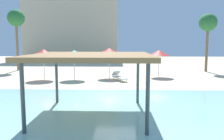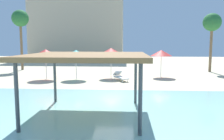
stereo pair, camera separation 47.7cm
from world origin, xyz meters
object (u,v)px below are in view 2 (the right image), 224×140
(shade_pavilion, at_px, (88,57))
(beach_umbrella_teal_5, at_px, (76,53))
(beach_umbrella_red_3, at_px, (46,53))
(beach_umbrella_red_0, at_px, (111,51))
(palm_tree_2, at_px, (212,24))
(palm_tree_0, at_px, (20,20))
(lounge_chair_0, at_px, (120,77))
(beach_umbrella_red_1, at_px, (161,53))

(shade_pavilion, relative_size, beach_umbrella_teal_5, 1.94)
(beach_umbrella_teal_5, bearing_deg, beach_umbrella_red_3, -176.72)
(beach_umbrella_red_0, relative_size, palm_tree_2, 0.43)
(palm_tree_0, bearing_deg, shade_pavilion, -57.46)
(palm_tree_2, bearing_deg, shade_pavilion, -123.74)
(beach_umbrella_teal_5, bearing_deg, lounge_chair_0, -8.03)
(beach_umbrella_red_3, bearing_deg, beach_umbrella_red_0, 12.71)
(palm_tree_2, bearing_deg, palm_tree_0, 178.28)
(beach_umbrella_red_0, height_order, beach_umbrella_red_3, beach_umbrella_red_0)
(shade_pavilion, relative_size, palm_tree_0, 0.71)
(beach_umbrella_red_3, bearing_deg, palm_tree_2, 20.75)
(lounge_chair_0, distance_m, palm_tree_2, 12.47)
(beach_umbrella_red_3, xyz_separation_m, lounge_chair_0, (6.44, -0.39, -1.95))
(beach_umbrella_red_1, height_order, beach_umbrella_red_3, beach_umbrella_red_3)
(beach_umbrella_red_1, relative_size, beach_umbrella_teal_5, 0.98)
(palm_tree_0, bearing_deg, beach_umbrella_red_1, -16.93)
(shade_pavilion, xyz_separation_m, lounge_chair_0, (1.11, 9.48, -2.18))
(shade_pavilion, xyz_separation_m, beach_umbrella_teal_5, (-2.73, 10.02, -0.28))
(palm_tree_0, bearing_deg, beach_umbrella_red_3, -51.94)
(beach_umbrella_teal_5, distance_m, palm_tree_2, 14.90)
(beach_umbrella_red_0, relative_size, lounge_chair_0, 1.37)
(beach_umbrella_teal_5, height_order, lounge_chair_0, beach_umbrella_teal_5)
(beach_umbrella_teal_5, bearing_deg, beach_umbrella_red_0, 20.51)
(lounge_chair_0, bearing_deg, palm_tree_0, -148.59)
(shade_pavilion, height_order, palm_tree_0, palm_tree_0)
(beach_umbrella_red_1, bearing_deg, lounge_chair_0, -146.94)
(beach_umbrella_red_3, xyz_separation_m, palm_tree_0, (-5.24, 6.69, 3.46))
(shade_pavilion, relative_size, beach_umbrella_red_1, 1.98)
(shade_pavilion, relative_size, beach_umbrella_red_0, 1.83)
(shade_pavilion, bearing_deg, beach_umbrella_red_1, 68.01)
(beach_umbrella_red_3, distance_m, beach_umbrella_teal_5, 2.60)
(beach_umbrella_red_1, relative_size, lounge_chair_0, 1.26)
(shade_pavilion, xyz_separation_m, beach_umbrella_red_1, (4.80, 11.88, -0.31))
(beach_umbrella_red_0, relative_size, beach_umbrella_red_3, 1.04)
(beach_umbrella_red_0, bearing_deg, palm_tree_2, 24.73)
(beach_umbrella_red_1, height_order, palm_tree_0, palm_tree_0)
(palm_tree_2, bearing_deg, beach_umbrella_teal_5, -156.18)
(beach_umbrella_red_3, distance_m, lounge_chair_0, 6.73)
(lounge_chair_0, xyz_separation_m, palm_tree_0, (-11.67, 7.08, 5.41))
(beach_umbrella_teal_5, xyz_separation_m, palm_tree_2, (13.36, 5.90, 2.92))
(beach_umbrella_red_0, xyz_separation_m, beach_umbrella_red_3, (-5.55, -1.25, -0.12))
(shade_pavilion, xyz_separation_m, beach_umbrella_red_3, (-5.33, 9.87, -0.24))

